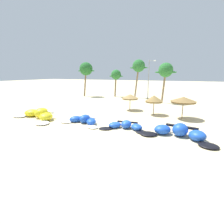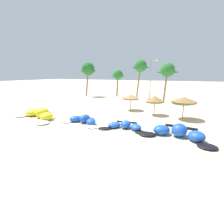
{
  "view_description": "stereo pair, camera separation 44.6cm",
  "coord_description": "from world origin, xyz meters",
  "px_view_note": "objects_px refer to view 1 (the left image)",
  "views": [
    {
      "loc": [
        6.97,
        -17.8,
        5.73
      ],
      "look_at": [
        -2.2,
        2.0,
        1.0
      ],
      "focal_mm": 28.54,
      "sensor_mm": 36.0,
      "label": 1
    },
    {
      "loc": [
        7.38,
        -17.61,
        5.73
      ],
      "look_at": [
        -2.2,
        2.0,
        1.0
      ],
      "focal_mm": 28.54,
      "sensor_mm": 36.0,
      "label": 2
    }
  ],
  "objects_px": {
    "beach_umbrella_near_van": "(130,97)",
    "beach_umbrella_near_palms": "(183,100)",
    "kite_center": "(179,132)",
    "palm_left_of_gap": "(139,66)",
    "palm_left": "(116,75)",
    "lamppost_west": "(149,77)",
    "palm_center_left": "(166,71)",
    "kite_left_of_center": "(126,126)",
    "beach_umbrella_middle": "(154,99)",
    "palm_leftmost": "(86,69)",
    "kite_left": "(83,120)",
    "kite_far_left": "(39,115)"
  },
  "relations": [
    {
      "from": "beach_umbrella_near_van",
      "to": "palm_center_left",
      "type": "relative_size",
      "value": 0.34
    },
    {
      "from": "beach_umbrella_near_palms",
      "to": "palm_leftmost",
      "type": "height_order",
      "value": "palm_leftmost"
    },
    {
      "from": "kite_left",
      "to": "palm_leftmost",
      "type": "bearing_deg",
      "value": 121.87
    },
    {
      "from": "beach_umbrella_middle",
      "to": "palm_center_left",
      "type": "height_order",
      "value": "palm_center_left"
    },
    {
      "from": "beach_umbrella_near_van",
      "to": "beach_umbrella_near_palms",
      "type": "xyz_separation_m",
      "value": [
        7.96,
        -2.39,
        0.32
      ]
    },
    {
      "from": "beach_umbrella_near_van",
      "to": "palm_leftmost",
      "type": "relative_size",
      "value": 0.31
    },
    {
      "from": "palm_leftmost",
      "to": "palm_left",
      "type": "height_order",
      "value": "palm_leftmost"
    },
    {
      "from": "beach_umbrella_near_palms",
      "to": "kite_left",
      "type": "bearing_deg",
      "value": -144.91
    },
    {
      "from": "palm_leftmost",
      "to": "beach_umbrella_near_van",
      "type": "bearing_deg",
      "value": -37.18
    },
    {
      "from": "beach_umbrella_middle",
      "to": "beach_umbrella_near_palms",
      "type": "height_order",
      "value": "beach_umbrella_near_palms"
    },
    {
      "from": "palm_leftmost",
      "to": "lamppost_west",
      "type": "bearing_deg",
      "value": 11.2
    },
    {
      "from": "kite_far_left",
      "to": "lamppost_west",
      "type": "xyz_separation_m",
      "value": [
        8.32,
        25.12,
        4.37
      ]
    },
    {
      "from": "beach_umbrella_near_palms",
      "to": "palm_left",
      "type": "relative_size",
      "value": 0.48
    },
    {
      "from": "beach_umbrella_middle",
      "to": "palm_center_left",
      "type": "bearing_deg",
      "value": 91.67
    },
    {
      "from": "kite_center",
      "to": "beach_umbrella_middle",
      "type": "height_order",
      "value": "beach_umbrella_middle"
    },
    {
      "from": "kite_left",
      "to": "lamppost_west",
      "type": "bearing_deg",
      "value": 86.0
    },
    {
      "from": "palm_center_left",
      "to": "lamppost_west",
      "type": "relative_size",
      "value": 0.89
    },
    {
      "from": "beach_umbrella_near_van",
      "to": "lamppost_west",
      "type": "distance_m",
      "value": 15.29
    },
    {
      "from": "palm_left_of_gap",
      "to": "beach_umbrella_near_palms",
      "type": "bearing_deg",
      "value": -57.06
    },
    {
      "from": "beach_umbrella_near_van",
      "to": "palm_leftmost",
      "type": "distance_m",
      "value": 20.42
    },
    {
      "from": "beach_umbrella_near_van",
      "to": "palm_left",
      "type": "distance_m",
      "value": 17.46
    },
    {
      "from": "kite_left_of_center",
      "to": "beach_umbrella_near_van",
      "type": "height_order",
      "value": "beach_umbrella_near_van"
    },
    {
      "from": "beach_umbrella_middle",
      "to": "palm_leftmost",
      "type": "height_order",
      "value": "palm_leftmost"
    },
    {
      "from": "kite_center",
      "to": "palm_left_of_gap",
      "type": "distance_m",
      "value": 27.99
    },
    {
      "from": "beach_umbrella_near_van",
      "to": "palm_center_left",
      "type": "height_order",
      "value": "palm_center_left"
    },
    {
      "from": "kite_left",
      "to": "beach_umbrella_near_van",
      "type": "bearing_deg",
      "value": 76.16
    },
    {
      "from": "beach_umbrella_near_van",
      "to": "beach_umbrella_middle",
      "type": "bearing_deg",
      "value": -22.51
    },
    {
      "from": "palm_left_of_gap",
      "to": "lamppost_west",
      "type": "xyz_separation_m",
      "value": [
        2.52,
        0.22,
        -2.45
      ]
    },
    {
      "from": "kite_left",
      "to": "beach_umbrella_middle",
      "type": "xyz_separation_m",
      "value": [
        6.49,
        7.95,
        1.88
      ]
    },
    {
      "from": "palm_leftmost",
      "to": "palm_center_left",
      "type": "bearing_deg",
      "value": -7.28
    },
    {
      "from": "beach_umbrella_near_van",
      "to": "kite_far_left",
      "type": "bearing_deg",
      "value": -131.62
    },
    {
      "from": "palm_left_of_gap",
      "to": "kite_left_of_center",
      "type": "bearing_deg",
      "value": -76.07
    },
    {
      "from": "kite_far_left",
      "to": "kite_left_of_center",
      "type": "distance_m",
      "value": 11.85
    },
    {
      "from": "beach_umbrella_near_palms",
      "to": "palm_left",
      "type": "distance_m",
      "value": 24.15
    },
    {
      "from": "beach_umbrella_middle",
      "to": "lamppost_west",
      "type": "relative_size",
      "value": 0.31
    },
    {
      "from": "palm_left_of_gap",
      "to": "palm_center_left",
      "type": "height_order",
      "value": "palm_left_of_gap"
    },
    {
      "from": "palm_leftmost",
      "to": "palm_center_left",
      "type": "height_order",
      "value": "palm_leftmost"
    },
    {
      "from": "beach_umbrella_near_van",
      "to": "palm_leftmost",
      "type": "bearing_deg",
      "value": 142.82
    },
    {
      "from": "kite_center",
      "to": "palm_center_left",
      "type": "distance_m",
      "value": 20.67
    },
    {
      "from": "kite_left",
      "to": "beach_umbrella_middle",
      "type": "height_order",
      "value": "beach_umbrella_middle"
    },
    {
      "from": "beach_umbrella_middle",
      "to": "palm_left_of_gap",
      "type": "height_order",
      "value": "palm_left_of_gap"
    },
    {
      "from": "beach_umbrella_near_van",
      "to": "palm_left_of_gap",
      "type": "relative_size",
      "value": 0.29
    },
    {
      "from": "kite_left",
      "to": "kite_left_of_center",
      "type": "height_order",
      "value": "kite_left"
    },
    {
      "from": "kite_far_left",
      "to": "beach_umbrella_near_palms",
      "type": "height_order",
      "value": "beach_umbrella_near_palms"
    },
    {
      "from": "kite_left",
      "to": "lamppost_west",
      "type": "height_order",
      "value": "lamppost_west"
    },
    {
      "from": "kite_far_left",
      "to": "palm_left",
      "type": "relative_size",
      "value": 1.14
    },
    {
      "from": "kite_left",
      "to": "palm_leftmost",
      "type": "height_order",
      "value": "palm_leftmost"
    },
    {
      "from": "beach_umbrella_near_palms",
      "to": "lamppost_west",
      "type": "distance_m",
      "value": 19.58
    },
    {
      "from": "kite_left_of_center",
      "to": "palm_leftmost",
      "type": "distance_m",
      "value": 29.29
    },
    {
      "from": "palm_left",
      "to": "lamppost_west",
      "type": "relative_size",
      "value": 0.77
    }
  ]
}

